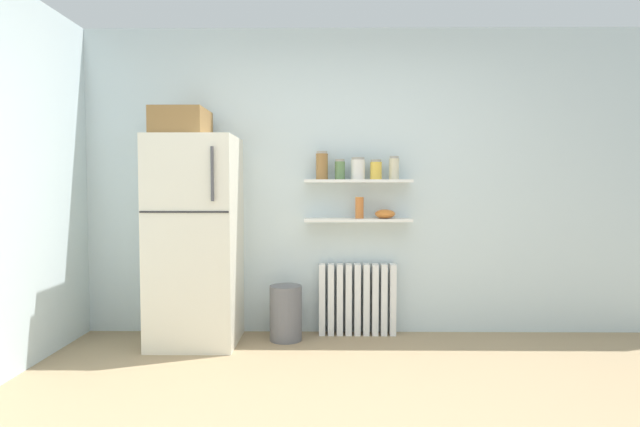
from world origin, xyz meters
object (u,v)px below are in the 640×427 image
at_px(storage_jar_4, 394,168).
at_px(shelf_bowl, 385,214).
at_px(refrigerator, 195,234).
at_px(storage_jar_2, 358,169).
at_px(storage_jar_3, 376,170).
at_px(trash_bin, 286,313).
at_px(storage_jar_0, 322,166).
at_px(storage_jar_1, 340,170).
at_px(vase, 359,208).
at_px(radiator, 357,299).

relative_size(storage_jar_4, shelf_bowl, 1.16).
distance_m(refrigerator, storage_jar_2, 1.44).
relative_size(storage_jar_3, trash_bin, 0.37).
relative_size(storage_jar_0, storage_jar_1, 1.39).
height_order(storage_jar_1, vase, storage_jar_1).
bearing_deg(refrigerator, storage_jar_1, 10.24).
height_order(storage_jar_0, storage_jar_3, storage_jar_0).
xyz_separation_m(storage_jar_1, vase, (0.16, 0.00, -0.32)).
relative_size(storage_jar_0, trash_bin, 0.52).
bearing_deg(storage_jar_4, storage_jar_0, -180.00).
xyz_separation_m(refrigerator, vase, (1.33, 0.21, 0.21)).
bearing_deg(radiator, vase, -65.22).
bearing_deg(radiator, refrigerator, -169.64).
bearing_deg(storage_jar_0, vase, 0.00).
height_order(radiator, storage_jar_4, storage_jar_4).
bearing_deg(vase, refrigerator, -171.00).
xyz_separation_m(storage_jar_0, storage_jar_2, (0.30, 0.00, -0.03)).
relative_size(radiator, storage_jar_1, 3.84).
xyz_separation_m(storage_jar_4, shelf_bowl, (-0.07, 0.00, -0.38)).
bearing_deg(storage_jar_1, storage_jar_0, -180.00).
bearing_deg(storage_jar_2, radiator, 90.00).
distance_m(shelf_bowl, trash_bin, 1.16).
height_order(storage_jar_1, storage_jar_4, storage_jar_4).
xyz_separation_m(shelf_bowl, trash_bin, (-0.82, -0.14, -0.81)).
height_order(refrigerator, storage_jar_0, refrigerator).
height_order(refrigerator, storage_jar_1, refrigerator).
relative_size(storage_jar_0, vase, 1.31).
height_order(storage_jar_2, vase, storage_jar_2).
xyz_separation_m(storage_jar_2, storage_jar_4, (0.30, -0.00, 0.01)).
relative_size(vase, trash_bin, 0.40).
bearing_deg(storage_jar_4, radiator, 174.31).
xyz_separation_m(radiator, storage_jar_0, (-0.30, -0.03, 1.13)).
relative_size(storage_jar_2, shelf_bowl, 1.10).
distance_m(refrigerator, storage_jar_0, 1.18).
bearing_deg(storage_jar_1, storage_jar_4, -0.00).
relative_size(storage_jar_4, trash_bin, 0.43).
height_order(vase, shelf_bowl, vase).
height_order(refrigerator, storage_jar_4, refrigerator).
height_order(storage_jar_2, shelf_bowl, storage_jar_2).
bearing_deg(trash_bin, storage_jar_0, 25.18).
bearing_deg(radiator, trash_bin, -164.18).
bearing_deg(shelf_bowl, storage_jar_1, 180.00).
bearing_deg(refrigerator, storage_jar_3, 8.17).
bearing_deg(shelf_bowl, vase, 180.00).
relative_size(storage_jar_2, trash_bin, 0.41).
relative_size(storage_jar_0, storage_jar_2, 1.28).
distance_m(storage_jar_2, trash_bin, 1.33).
height_order(storage_jar_0, storage_jar_1, storage_jar_0).
distance_m(refrigerator, vase, 1.36).
distance_m(refrigerator, storage_jar_4, 1.72).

